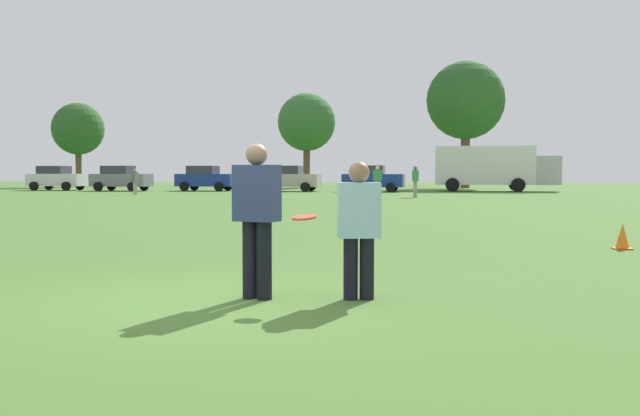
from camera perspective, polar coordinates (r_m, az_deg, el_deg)
The scene contains 17 objects.
ground_plane at distance 8.06m, azimuth -9.01°, elevation -7.37°, with size 172.16×172.16×0.00m, color #47702D.
player_thrower at distance 8.18m, azimuth -4.93°, elevation -0.29°, with size 0.54×0.39×1.74m.
player_defender at distance 8.14m, azimuth 3.04°, elevation -1.18°, with size 0.51×0.35×1.54m.
frisbee at distance 7.95m, azimuth -1.24°, elevation -0.74°, with size 0.27×0.27×0.07m.
traffic_cone at distance 14.50m, azimuth 22.47°, elevation -2.09°, with size 0.32×0.32×0.48m.
parked_car_near_left at distance 58.27m, azimuth -19.81°, elevation 2.22°, with size 4.29×2.38×1.82m.
parked_car_mid_left at distance 54.92m, azimuth -15.25°, elevation 2.26°, with size 4.29×2.38×1.82m.
parked_car_center at distance 53.82m, azimuth -8.90°, elevation 2.31°, with size 4.29×2.38×1.82m.
parked_car_mid_right at distance 51.98m, azimuth -2.38°, elevation 2.32°, with size 4.29×2.38×1.82m.
parked_car_near_right at distance 50.97m, azimuth 4.11°, elevation 2.31°, with size 4.29×2.38×1.82m.
box_truck at distance 53.09m, azimuth 13.37°, elevation 3.15°, with size 8.61×3.29×3.18m.
bystander_sideline_watcher at distance 40.02m, azimuth 7.42°, elevation 2.21°, with size 0.37×0.52×1.72m.
bystander_far_jogger at distance 45.89m, azimuth -14.19°, elevation 2.12°, with size 0.32×0.47×1.58m.
bystander_field_marshal at distance 43.77m, azimuth 4.49°, elevation 2.28°, with size 0.55×0.49×1.73m.
tree_west_oak at distance 69.85m, azimuth -18.30°, elevation 5.84°, with size 4.66×4.66×7.57m.
tree_west_maple at distance 65.34m, azimuth -1.05°, elevation 6.67°, with size 5.13×5.13×8.34m.
tree_center_elm at distance 63.86m, azimuth 11.27°, elevation 8.18°, with size 6.61×6.61×10.74m.
Camera 1 is at (2.38, -7.57, 1.43)m, focal length 41.14 mm.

